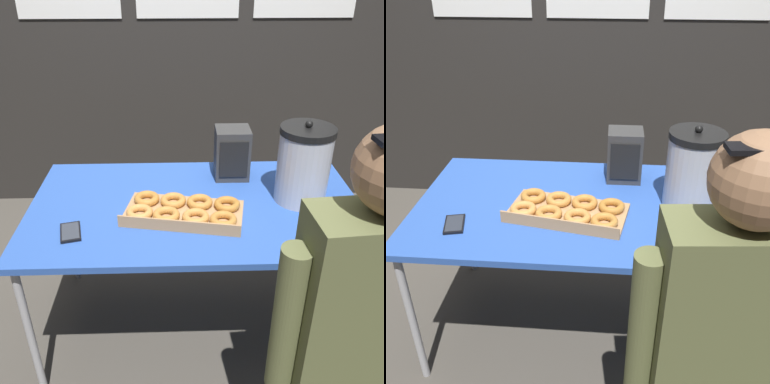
# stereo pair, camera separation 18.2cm
# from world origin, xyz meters

# --- Properties ---
(ground_plane) EXTENTS (12.00, 12.00, 0.00)m
(ground_plane) POSITION_xyz_m (0.00, 0.00, 0.00)
(ground_plane) COLOR #4C473F
(folding_table) EXTENTS (1.44, 0.83, 0.71)m
(folding_table) POSITION_xyz_m (0.00, 0.00, 0.67)
(folding_table) COLOR #2D56B2
(folding_table) RESTS_ON ground
(donut_box) EXTENTS (0.53, 0.34, 0.05)m
(donut_box) POSITION_xyz_m (-0.05, -0.09, 0.73)
(donut_box) COLOR tan
(donut_box) RESTS_ON folding_table
(coffee_urn) EXTENTS (0.23, 0.26, 0.37)m
(coffee_urn) POSITION_xyz_m (0.46, 0.03, 0.88)
(coffee_urn) COLOR #B7B7BC
(coffee_urn) RESTS_ON folding_table
(cell_phone) EXTENTS (0.10, 0.14, 0.01)m
(cell_phone) POSITION_xyz_m (-0.50, -0.20, 0.71)
(cell_phone) COLOR black
(cell_phone) RESTS_ON folding_table
(space_heater) EXTENTS (0.16, 0.15, 0.24)m
(space_heater) POSITION_xyz_m (0.18, 0.26, 0.83)
(space_heater) COLOR #333333
(space_heater) RESTS_ON folding_table
(person_seated) EXTENTS (0.53, 0.24, 1.34)m
(person_seated) POSITION_xyz_m (0.45, -0.72, 0.66)
(person_seated) COLOR #33332D
(person_seated) RESTS_ON ground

